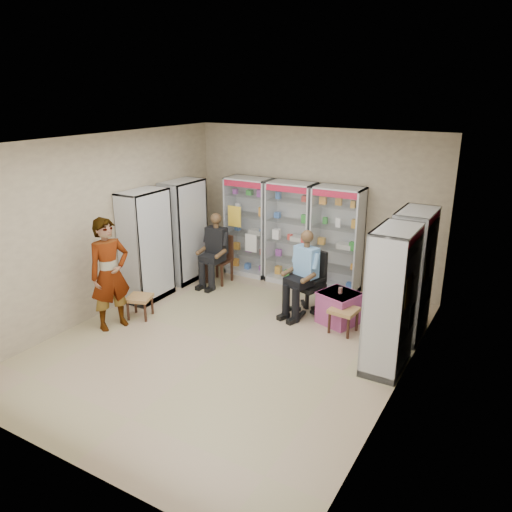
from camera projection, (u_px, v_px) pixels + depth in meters
The scene contains 18 objects.
floor at pixel (231, 342), 7.60m from camera, with size 6.00×6.00×0.00m, color tan.
room_shell at pixel (228, 217), 6.97m from camera, with size 5.02×6.02×3.01m.
cabinet_back_left at pixel (249, 227), 10.13m from camera, with size 0.90×0.50×2.00m, color #B3B7BB.
cabinet_back_mid at pixel (291, 233), 9.68m from camera, with size 0.90×0.50×2.00m, color #BABCC2.
cabinet_back_right at pixel (337, 240), 9.23m from camera, with size 0.90×0.50×2.00m, color #AFB1B7.
cabinet_right_far at pixel (411, 275), 7.53m from camera, with size 0.50×0.90×2.00m, color #B3B6BA.
cabinet_right_near at pixel (391, 300), 6.63m from camera, with size 0.50×0.90×2.00m, color #A5A6AC.
cabinet_left_far at pixel (184, 231), 9.81m from camera, with size 0.50×0.90×2.00m, color #A9ACB1.
cabinet_left_near at pixel (146, 246), 8.91m from camera, with size 0.50×0.90×2.00m, color silver.
wooden_chair at pixel (219, 260), 9.82m from camera, with size 0.42×0.42×0.94m, color black.
seated_customer at pixel (217, 251), 9.72m from camera, with size 0.44×0.60×1.34m, color black, non-canonical shape.
office_chair at pixel (308, 283), 8.45m from camera, with size 0.60×0.60×1.09m, color black.
seated_shopkeeper at pixel (307, 275), 8.37m from camera, with size 0.46×0.64×1.39m, color #63A2C3, non-canonical shape.
pink_trunk at pixel (339, 308), 8.15m from camera, with size 0.55×0.53×0.53m, color #B94AA0.
tea_glass at pixel (340, 290), 8.03m from camera, with size 0.07×0.07×0.10m, color #581207.
woven_stool_a at pixel (343, 320), 7.87m from camera, with size 0.40×0.40×0.40m, color olive.
woven_stool_b at pixel (140, 307), 8.38m from camera, with size 0.38×0.38×0.38m, color olive.
standing_man at pixel (110, 274), 7.83m from camera, with size 0.66×0.43×1.82m, color gray.
Camera 1 is at (3.72, -5.67, 3.69)m, focal length 35.00 mm.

